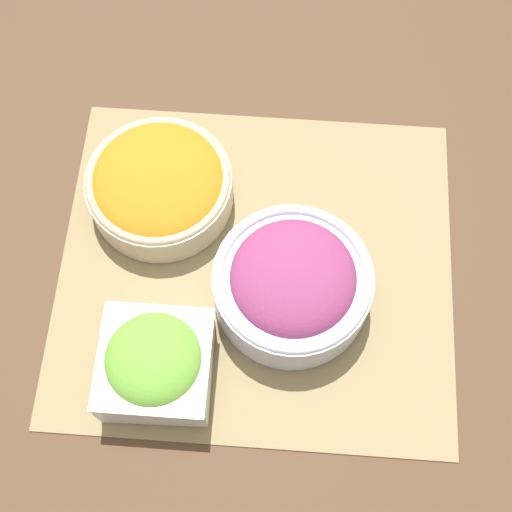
{
  "coord_description": "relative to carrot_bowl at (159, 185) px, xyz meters",
  "views": [
    {
      "loc": [
        0.02,
        -0.34,
        0.82
      ],
      "look_at": [
        0.0,
        0.0,
        0.03
      ],
      "focal_mm": 50.0,
      "sensor_mm": 36.0,
      "label": 1
    }
  ],
  "objects": [
    {
      "name": "carrot_bowl",
      "position": [
        0.0,
        0.0,
        0.0
      ],
      "size": [
        0.18,
        0.18,
        0.07
      ],
      "color": "#C6B28E",
      "rests_on": "placemat"
    },
    {
      "name": "lettuce_bowl",
      "position": [
        0.02,
        -0.23,
        0.01
      ],
      "size": [
        0.13,
        0.13,
        0.08
      ],
      "color": "white",
      "rests_on": "placemat"
    },
    {
      "name": "ground_plane",
      "position": [
        0.13,
        -0.09,
        -0.04
      ],
      "size": [
        3.0,
        3.0,
        0.0
      ],
      "primitive_type": "plane",
      "color": "#513823"
    },
    {
      "name": "placemat",
      "position": [
        0.13,
        -0.09,
        -0.04
      ],
      "size": [
        0.49,
        0.44,
        0.0
      ],
      "color": "#937F56",
      "rests_on": "ground_plane"
    },
    {
      "name": "onion_bowl",
      "position": [
        0.17,
        -0.12,
        0.01
      ],
      "size": [
        0.19,
        0.19,
        0.09
      ],
      "color": "silver",
      "rests_on": "placemat"
    }
  ]
}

